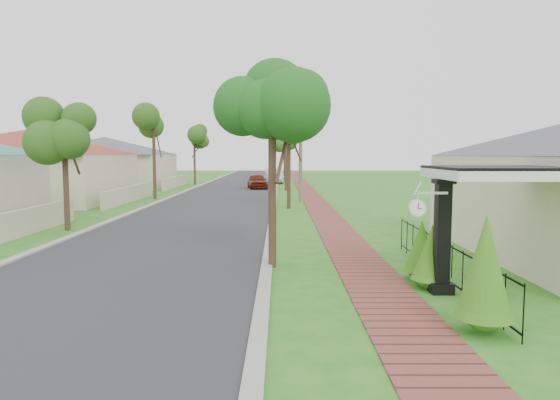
% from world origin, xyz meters
% --- Properties ---
extents(ground, '(160.00, 160.00, 0.00)m').
position_xyz_m(ground, '(0.00, 0.00, 0.00)').
color(ground, '#2C731B').
rests_on(ground, ground).
extents(road, '(7.00, 120.00, 0.02)m').
position_xyz_m(road, '(-3.00, 20.00, 0.00)').
color(road, '#28282B').
rests_on(road, ground).
extents(kerb_right, '(0.30, 120.00, 0.10)m').
position_xyz_m(kerb_right, '(0.65, 20.00, 0.00)').
color(kerb_right, '#9E9E99').
rests_on(kerb_right, ground).
extents(kerb_left, '(0.30, 120.00, 0.10)m').
position_xyz_m(kerb_left, '(-6.65, 20.00, 0.00)').
color(kerb_left, '#9E9E99').
rests_on(kerb_left, ground).
extents(sidewalk, '(1.50, 120.00, 0.03)m').
position_xyz_m(sidewalk, '(3.25, 20.00, 0.00)').
color(sidewalk, brown).
rests_on(sidewalk, ground).
extents(porch_post, '(0.48, 0.48, 2.52)m').
position_xyz_m(porch_post, '(4.55, -1.00, 1.12)').
color(porch_post, black).
rests_on(porch_post, ground).
extents(picket_fence, '(0.03, 8.02, 1.00)m').
position_xyz_m(picket_fence, '(4.90, -0.00, 0.53)').
color(picket_fence, black).
rests_on(picket_fence, ground).
extents(street_trees, '(10.70, 37.65, 5.89)m').
position_xyz_m(street_trees, '(-2.87, 26.84, 4.54)').
color(street_trees, '#382619').
rests_on(street_trees, ground).
extents(hedge_row, '(0.85, 4.56, 2.10)m').
position_xyz_m(hedge_row, '(4.45, -1.65, 0.84)').
color(hedge_row, '#246D15').
rests_on(hedge_row, ground).
extents(far_house_red, '(15.56, 15.56, 4.60)m').
position_xyz_m(far_house_red, '(-14.97, 20.00, 2.34)').
color(far_house_red, beige).
rests_on(far_house_red, ground).
extents(far_house_grey, '(15.56, 15.56, 4.60)m').
position_xyz_m(far_house_grey, '(-14.97, 34.00, 2.34)').
color(far_house_grey, beige).
rests_on(far_house_grey, ground).
extents(parked_car_red, '(2.11, 4.01, 1.30)m').
position_xyz_m(parked_car_red, '(-1.00, 32.07, 0.65)').
color(parked_car_red, '#5A1B0D').
rests_on(parked_car_red, ground).
extents(parked_car_white, '(2.03, 4.76, 1.53)m').
position_xyz_m(parked_car_white, '(0.40, 40.32, 0.76)').
color(parked_car_white, silver).
rests_on(parked_car_white, ground).
extents(near_tree, '(1.98, 1.98, 5.07)m').
position_xyz_m(near_tree, '(0.80, 1.50, 4.03)').
color(near_tree, '#382619').
rests_on(near_tree, ground).
extents(utility_pole, '(1.20, 0.24, 7.82)m').
position_xyz_m(utility_pole, '(2.30, 19.67, 3.97)').
color(utility_pole, '#6D6455').
rests_on(utility_pole, ground).
extents(station_clock, '(0.81, 0.13, 0.53)m').
position_xyz_m(station_clock, '(3.91, -1.40, 1.95)').
color(station_clock, silver).
rests_on(station_clock, ground).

